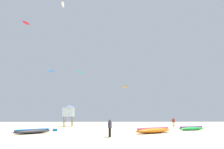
# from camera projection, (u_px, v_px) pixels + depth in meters

# --- Properties ---
(ground_plane) EXTENTS (120.00, 120.00, 0.00)m
(ground_plane) POSITION_uv_depth(u_px,v_px,m) (120.00, 143.00, 14.54)
(ground_plane) COLOR beige
(person_foreground) EXTENTS (0.37, 0.50, 1.62)m
(person_foreground) POSITION_uv_depth(u_px,v_px,m) (110.00, 127.00, 18.66)
(person_foreground) COLOR black
(person_foreground) RESTS_ON ground
(person_midground) EXTENTS (0.54, 0.38, 1.68)m
(person_midground) POSITION_uv_depth(u_px,v_px,m) (173.00, 121.00, 37.47)
(person_midground) COLOR silver
(person_midground) RESTS_ON ground
(kite_grounded_near) EXTENTS (4.73, 3.12, 0.60)m
(kite_grounded_near) POSITION_uv_depth(u_px,v_px,m) (191.00, 128.00, 27.90)
(kite_grounded_near) COLOR green
(kite_grounded_near) RESTS_ON ground
(kite_grounded_mid) EXTENTS (5.38, 4.32, 0.69)m
(kite_grounded_mid) POSITION_uv_depth(u_px,v_px,m) (154.00, 130.00, 22.94)
(kite_grounded_mid) COLOR orange
(kite_grounded_mid) RESTS_ON ground
(kite_grounded_far) EXTENTS (3.91, 4.14, 0.54)m
(kite_grounded_far) POSITION_uv_depth(u_px,v_px,m) (33.00, 131.00, 22.22)
(kite_grounded_far) COLOR #2D2D33
(kite_grounded_far) RESTS_ON ground
(lifeguard_tower) EXTENTS (2.30, 2.30, 4.15)m
(lifeguard_tower) POSITION_uv_depth(u_px,v_px,m) (69.00, 110.00, 38.76)
(lifeguard_tower) COLOR #8C704C
(lifeguard_tower) RESTS_ON ground
(cooler_box) EXTENTS (0.56, 0.36, 0.32)m
(cooler_box) POSITION_uv_depth(u_px,v_px,m) (55.00, 130.00, 26.11)
(cooler_box) COLOR blue
(cooler_box) RESTS_ON ground
(kite_aloft_0) EXTENTS (1.22, 2.79, 0.56)m
(kite_aloft_0) POSITION_uv_depth(u_px,v_px,m) (63.00, 4.00, 46.89)
(kite_aloft_0) COLOR white
(kite_aloft_1) EXTENTS (1.45, 2.30, 0.56)m
(kite_aloft_1) POSITION_uv_depth(u_px,v_px,m) (26.00, 23.00, 49.59)
(kite_aloft_1) COLOR red
(kite_aloft_2) EXTENTS (2.20, 3.76, 0.71)m
(kite_aloft_2) POSITION_uv_depth(u_px,v_px,m) (124.00, 87.00, 55.12)
(kite_aloft_2) COLOR orange
(kite_aloft_3) EXTENTS (1.50, 2.87, 0.36)m
(kite_aloft_3) POSITION_uv_depth(u_px,v_px,m) (51.00, 71.00, 49.35)
(kite_aloft_3) COLOR blue
(kite_aloft_4) EXTENTS (1.95, 2.18, 0.37)m
(kite_aloft_4) POSITION_uv_depth(u_px,v_px,m) (80.00, 72.00, 53.95)
(kite_aloft_4) COLOR #19B29E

